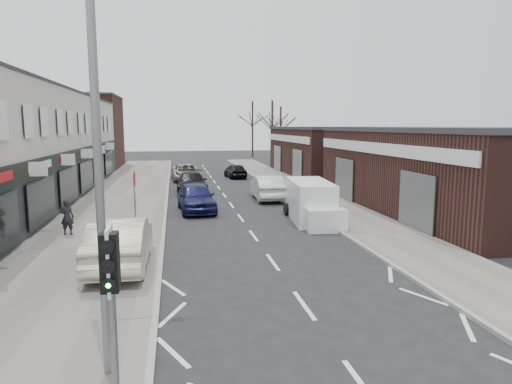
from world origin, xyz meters
name	(u,v)px	position (x,y,z in m)	size (l,w,h in m)	color
ground	(328,339)	(0.00, 0.00, 0.00)	(160.00, 160.00, 0.00)	black
pavement_left	(124,197)	(-6.75, 22.00, 0.06)	(5.50, 64.00, 0.12)	slate
pavement_right	(304,192)	(5.75, 22.00, 0.06)	(3.50, 64.00, 0.12)	slate
brick_block_far	(83,133)	(-13.50, 45.00, 4.00)	(8.00, 10.00, 8.00)	#42241C
right_unit_near	(458,171)	(12.50, 14.00, 2.25)	(10.00, 18.00, 4.50)	#391E1A
right_unit_far	(336,152)	(12.50, 34.00, 2.25)	(10.00, 16.00, 4.50)	#391E1A
tree_far_a	(272,163)	(9.00, 48.00, 0.00)	(3.60, 3.60, 8.00)	#382D26
tree_far_b	(280,160)	(11.50, 54.00, 0.00)	(3.60, 3.60, 7.50)	#382D26
tree_far_c	(253,157)	(8.50, 60.00, 0.00)	(3.60, 3.60, 8.50)	#382D26
traffic_light	(111,277)	(-4.40, -2.02, 2.41)	(0.28, 0.60, 3.10)	slate
street_lamp	(107,136)	(-4.53, -0.80, 4.62)	(2.23, 0.22, 8.00)	slate
warning_sign	(135,183)	(-5.16, 12.00, 2.20)	(0.12, 0.80, 2.70)	slate
white_van	(311,202)	(3.40, 12.54, 0.96)	(2.27, 5.40, 2.04)	white
sedan_on_pavement	(121,242)	(-5.20, 6.08, 0.96)	(1.77, 5.08, 1.67)	beige
pedestrian	(67,217)	(-7.99, 11.13, 0.90)	(0.57, 0.37, 1.56)	black
parked_car_left_a	(196,197)	(-2.20, 16.32, 0.80)	(1.90, 4.71, 1.61)	#161847
parked_car_left_b	(191,183)	(-2.20, 23.48, 0.76)	(2.12, 5.21, 1.51)	black
parked_car_left_c	(186,172)	(-2.38, 31.37, 0.72)	(2.39, 5.19, 1.44)	gray
parked_car_right_a	(267,187)	(2.59, 19.76, 0.79)	(1.68, 4.83, 1.59)	silver
parked_car_right_b	(235,171)	(2.20, 32.64, 0.67)	(1.58, 3.92, 1.34)	black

